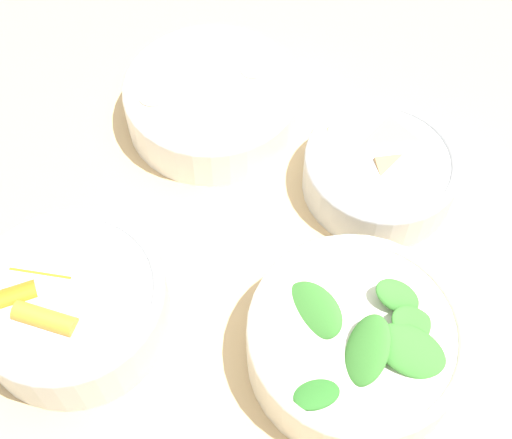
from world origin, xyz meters
TOP-DOWN VIEW (x-y plane):
  - ground_plane at (0.00, 0.00)m, footprint 10.00×10.00m
  - dining_table at (0.00, 0.00)m, footprint 1.28×0.88m
  - bowl_carrots at (-0.14, 0.13)m, footprint 0.16×0.16m
  - bowl_greens at (-0.14, -0.11)m, footprint 0.18×0.18m
  - bowl_beans_hotdog at (0.11, 0.06)m, footprint 0.18×0.18m
  - bowl_cookies at (0.05, -0.12)m, footprint 0.15×0.15m

SIDE VIEW (x-z plane):
  - ground_plane at x=0.00m, z-range 0.00..0.00m
  - dining_table at x=0.00m, z-range 0.27..1.05m
  - bowl_beans_hotdog at x=0.11m, z-range 0.77..0.82m
  - bowl_cookies at x=0.05m, z-range 0.78..0.82m
  - bowl_carrots at x=-0.14m, z-range 0.77..0.84m
  - bowl_greens at x=-0.14m, z-range 0.76..0.85m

